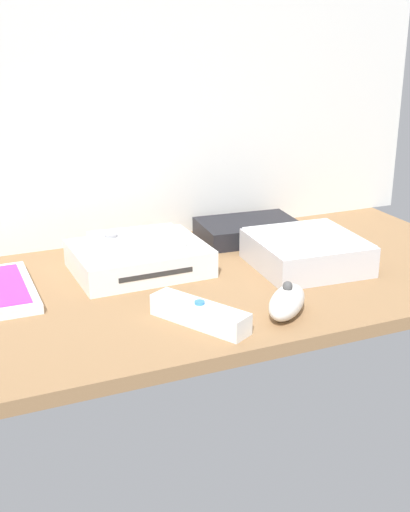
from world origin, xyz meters
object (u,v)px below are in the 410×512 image
(mini_computer, at_px, (306,252))
(remote_classic_pad, at_px, (136,240))
(game_console, at_px, (139,258))
(remote_nunchuk, at_px, (287,302))
(remote_wand, at_px, (200,314))
(network_router, at_px, (248,230))

(mini_computer, relative_size, remote_classic_pad, 1.22)
(game_console, height_order, remote_classic_pad, remote_classic_pad)
(remote_nunchuk, bearing_deg, remote_classic_pad, 164.80)
(game_console, relative_size, remote_classic_pad, 1.43)
(remote_nunchuk, height_order, remote_classic_pad, remote_classic_pad)
(game_console, distance_m, remote_classic_pad, 0.03)
(remote_wand, relative_size, remote_nunchuk, 1.44)
(mini_computer, xyz_separation_m, remote_classic_pad, (-0.27, 0.09, 0.03))
(game_console, height_order, remote_wand, game_console)
(remote_wand, bearing_deg, mini_computer, -0.95)
(network_router, height_order, remote_classic_pad, remote_classic_pad)
(remote_wand, xyz_separation_m, remote_classic_pad, (-0.02, 0.22, 0.04))
(remote_nunchuk, bearing_deg, mini_computer, 95.86)
(mini_computer, bearing_deg, remote_nunchuk, -129.17)
(mini_computer, bearing_deg, remote_wand, -151.93)
(remote_classic_pad, bearing_deg, game_console, -6.00)
(mini_computer, distance_m, remote_classic_pad, 0.28)
(mini_computer, height_order, remote_nunchuk, mini_computer)
(remote_nunchuk, relative_size, remote_classic_pad, 0.68)
(network_router, bearing_deg, mini_computer, -77.94)
(mini_computer, distance_m, remote_nunchuk, 0.20)
(remote_wand, bearing_deg, network_router, 24.15)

